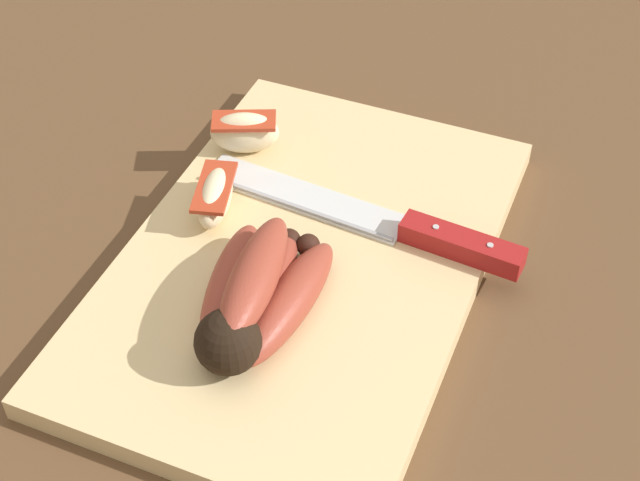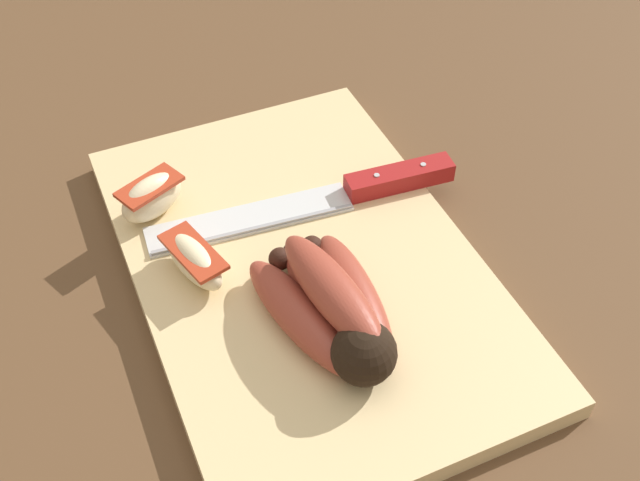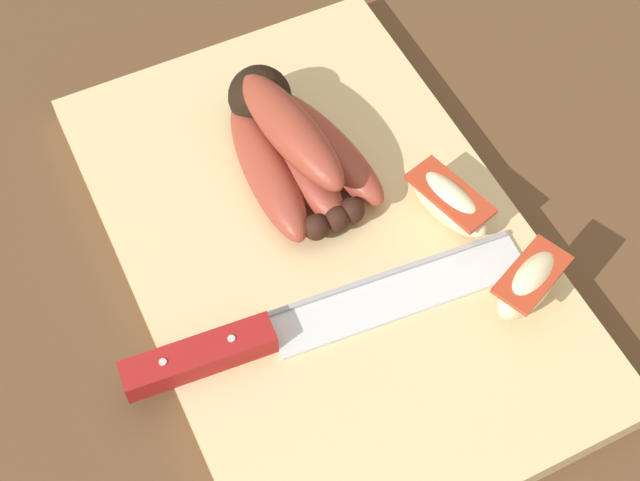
# 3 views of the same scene
# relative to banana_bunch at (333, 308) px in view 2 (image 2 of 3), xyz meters

# --- Properties ---
(ground_plane) EXTENTS (6.00, 6.00, 0.00)m
(ground_plane) POSITION_rel_banana_bunch_xyz_m (-0.08, 0.01, -0.04)
(ground_plane) COLOR brown
(cutting_board) EXTENTS (0.41, 0.27, 0.02)m
(cutting_board) POSITION_rel_banana_bunch_xyz_m (-0.07, 0.01, -0.03)
(cutting_board) COLOR #DBBC84
(cutting_board) RESTS_ON ground_plane
(banana_bunch) EXTENTS (0.15, 0.10, 0.06)m
(banana_bunch) POSITION_rel_banana_bunch_xyz_m (0.00, 0.00, 0.00)
(banana_bunch) COLOR black
(banana_bunch) RESTS_ON cutting_board
(chefs_knife) EXTENTS (0.05, 0.28, 0.02)m
(chefs_knife) POSITION_rel_banana_bunch_xyz_m (-0.13, 0.07, -0.02)
(chefs_knife) COLOR silver
(chefs_knife) RESTS_ON cutting_board
(apple_wedge_near) EXTENTS (0.07, 0.04, 0.03)m
(apple_wedge_near) POSITION_rel_banana_bunch_xyz_m (-0.09, -0.08, -0.00)
(apple_wedge_near) COLOR beige
(apple_wedge_near) RESTS_ON cutting_board
(apple_wedge_middle) EXTENTS (0.05, 0.07, 0.04)m
(apple_wedge_middle) POSITION_rel_banana_bunch_xyz_m (-0.17, -0.09, -0.00)
(apple_wedge_middle) COLOR beige
(apple_wedge_middle) RESTS_ON cutting_board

